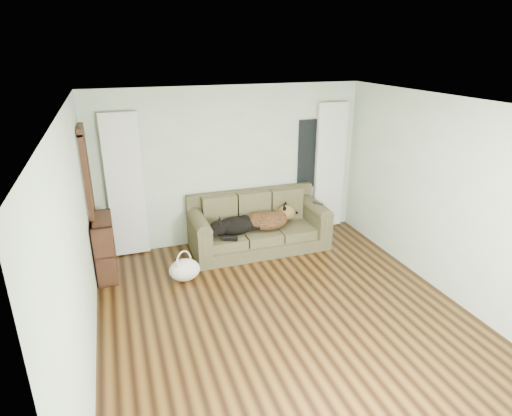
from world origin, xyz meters
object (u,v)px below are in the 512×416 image
object	(u,v)px
sofa	(259,223)
bookshelf	(104,244)
tote_bag	(185,270)
dog_shepherd	(269,220)
dog_black_lab	(233,226)

from	to	relation	value
sofa	bookshelf	bearing A→B (deg)	-176.56
tote_bag	dog_shepherd	bearing A→B (deg)	21.98
dog_shepherd	tote_bag	xyz separation A→B (m)	(-1.52, -0.61, -0.33)
tote_bag	bookshelf	distance (m)	1.21
tote_bag	bookshelf	world-z (taller)	bookshelf
dog_shepherd	bookshelf	distance (m)	2.57
sofa	bookshelf	world-z (taller)	bookshelf
dog_black_lab	bookshelf	xyz separation A→B (m)	(-1.95, -0.07, 0.02)
dog_shepherd	tote_bag	world-z (taller)	dog_shepherd
dog_black_lab	dog_shepherd	size ratio (longest dim) A/B	0.89
sofa	dog_shepherd	distance (m)	0.17
sofa	dog_black_lab	xyz separation A→B (m)	(-0.46, -0.07, 0.03)
bookshelf	dog_black_lab	bearing A→B (deg)	-0.70
dog_black_lab	tote_bag	world-z (taller)	dog_black_lab
sofa	dog_shepherd	size ratio (longest dim) A/B	3.09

